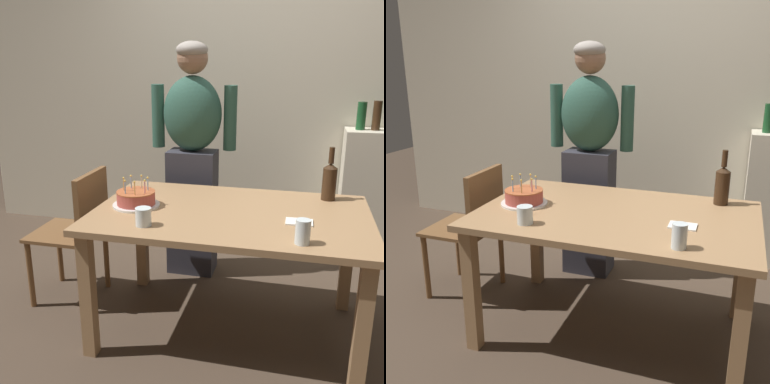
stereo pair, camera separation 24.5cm
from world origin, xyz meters
TOP-DOWN VIEW (x-y plane):
  - ground_plane at (0.00, 0.00)m, footprint 10.00×10.00m
  - back_wall at (0.00, 1.55)m, footprint 5.20×0.10m
  - dining_table at (0.00, 0.00)m, footprint 1.50×0.96m
  - birthday_cake at (-0.54, -0.04)m, footprint 0.27×0.27m
  - water_glass_near at (-0.39, -0.32)m, footprint 0.08×0.08m
  - water_glass_far at (0.39, -0.36)m, footprint 0.07×0.07m
  - wine_bottle at (0.53, 0.35)m, footprint 0.08×0.08m
  - napkin_stack at (0.37, -0.09)m, footprint 0.14×0.10m
  - person_man_bearded at (-0.39, 0.72)m, footprint 0.61×0.27m
  - dining_chair at (-1.00, 0.12)m, footprint 0.42×0.42m
  - shelf_cabinet at (1.00, 1.33)m, footprint 0.65×0.30m

SIDE VIEW (x-z plane):
  - ground_plane at x=0.00m, z-range 0.00..0.00m
  - dining_chair at x=-1.00m, z-range 0.08..0.95m
  - shelf_cabinet at x=1.00m, z-range -0.12..1.18m
  - dining_table at x=0.00m, z-range 0.27..1.01m
  - napkin_stack at x=0.37m, z-range 0.74..0.75m
  - birthday_cake at x=-0.54m, z-range 0.70..0.87m
  - water_glass_near at x=-0.39m, z-range 0.74..0.83m
  - water_glass_far at x=0.39m, z-range 0.74..0.86m
  - wine_bottle at x=0.53m, z-range 0.70..1.02m
  - person_man_bearded at x=-0.39m, z-range 0.04..1.70m
  - back_wall at x=0.00m, z-range 0.00..2.60m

